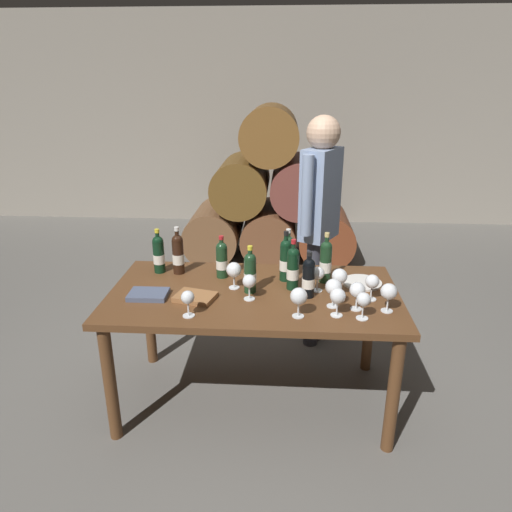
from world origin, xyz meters
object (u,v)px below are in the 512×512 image
(wine_glass_5, at_px, (188,298))
(serving_plate, at_px, (362,283))
(wine_bottle_3, at_px, (250,272))
(wine_glass_9, at_px, (338,297))
(wine_glass_3, at_px, (389,292))
(wine_bottle_5, at_px, (159,254))
(wine_bottle_7, at_px, (222,259))
(dining_table, at_px, (254,306))
(tasting_notebook, at_px, (195,297))
(wine_glass_7, at_px, (234,270))
(wine_glass_10, at_px, (299,297))
(sommelier_presenting, at_px, (320,213))
(wine_glass_6, at_px, (318,274))
(wine_bottle_2, at_px, (293,268))
(wine_glass_0, at_px, (340,277))
(wine_glass_11, at_px, (372,282))
(wine_glass_4, at_px, (334,287))
(wine_glass_1, at_px, (249,282))
(wine_bottle_1, at_px, (286,259))
(leather_ledger, at_px, (148,294))
(wine_glass_2, at_px, (357,291))
(wine_glass_8, at_px, (364,300))
(wine_bottle_0, at_px, (178,254))
(wine_bottle_4, at_px, (288,254))
(wine_bottle_6, at_px, (326,261))
(wine_bottle_8, at_px, (309,277))

(wine_glass_5, bearing_deg, serving_plate, 26.28)
(wine_bottle_3, distance_m, wine_glass_9, 0.55)
(wine_glass_3, relative_size, wine_glass_9, 1.03)
(wine_bottle_5, relative_size, wine_bottle_7, 1.07)
(dining_table, bearing_deg, tasting_notebook, -159.68)
(wine_bottle_3, height_order, wine_glass_7, wine_bottle_3)
(wine_glass_10, height_order, sommelier_presenting, sommelier_presenting)
(wine_glass_6, bearing_deg, wine_bottle_2, 170.34)
(wine_glass_0, distance_m, serving_plate, 0.26)
(wine_glass_10, bearing_deg, wine_glass_11, 28.83)
(wine_glass_3, distance_m, wine_glass_4, 0.29)
(wine_glass_5, bearing_deg, wine_glass_1, 36.15)
(wine_bottle_1, xyz_separation_m, leather_ledger, (-0.78, -0.29, -0.12))
(wine_glass_2, xyz_separation_m, sommelier_presenting, (-0.15, 0.94, 0.17))
(wine_bottle_1, xyz_separation_m, wine_glass_8, (0.40, -0.48, -0.03))
(wine_bottle_0, xyz_separation_m, sommelier_presenting, (0.92, 0.49, 0.15))
(wine_bottle_4, height_order, wine_glass_7, wine_bottle_4)
(wine_bottle_7, relative_size, wine_glass_8, 1.84)
(wine_glass_4, bearing_deg, wine_glass_0, 72.57)
(wine_bottle_2, bearing_deg, serving_plate, 12.92)
(wine_bottle_3, distance_m, wine_bottle_7, 0.29)
(wine_bottle_3, relative_size, wine_bottle_4, 0.96)
(wine_glass_9, bearing_deg, wine_glass_1, 160.61)
(wine_glass_4, bearing_deg, leather_ledger, 176.85)
(wine_glass_0, height_order, wine_glass_3, wine_glass_0)
(wine_bottle_7, xyz_separation_m, sommelier_presenting, (0.63, 0.54, 0.16))
(wine_glass_0, height_order, wine_glass_11, wine_glass_0)
(wine_bottle_3, height_order, sommelier_presenting, sommelier_presenting)
(wine_bottle_0, height_order, sommelier_presenting, sommelier_presenting)
(wine_glass_9, height_order, tasting_notebook, wine_glass_9)
(tasting_notebook, bearing_deg, wine_bottle_5, 142.94)
(wine_glass_11, relative_size, tasting_notebook, 0.69)
(wine_bottle_1, bearing_deg, wine_glass_0, -32.69)
(wine_bottle_0, xyz_separation_m, wine_bottle_4, (0.70, 0.05, -0.01))
(wine_bottle_1, bearing_deg, wine_glass_7, -155.21)
(wine_glass_11, bearing_deg, wine_glass_0, 163.63)
(wine_bottle_6, relative_size, wine_glass_11, 2.07)
(wine_bottle_7, xyz_separation_m, wine_glass_3, (0.95, -0.41, -0.01))
(wine_bottle_2, bearing_deg, wine_glass_5, -145.06)
(wine_bottle_2, relative_size, wine_glass_6, 2.03)
(wine_bottle_4, relative_size, wine_glass_8, 2.00)
(dining_table, distance_m, tasting_notebook, 0.36)
(wine_glass_3, xyz_separation_m, wine_glass_6, (-0.36, 0.24, -0.01))
(wine_glass_3, xyz_separation_m, serving_plate, (-0.08, 0.36, -0.11))
(wine_glass_2, distance_m, wine_glass_10, 0.33)
(wine_glass_0, xyz_separation_m, wine_glass_2, (0.08, -0.18, -0.00))
(wine_glass_8, height_order, wine_glass_11, wine_glass_11)
(wine_bottle_4, height_order, wine_glass_2, wine_bottle_4)
(wine_glass_8, bearing_deg, wine_bottle_6, 108.79)
(wine_glass_6, bearing_deg, wine_bottle_8, -125.99)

